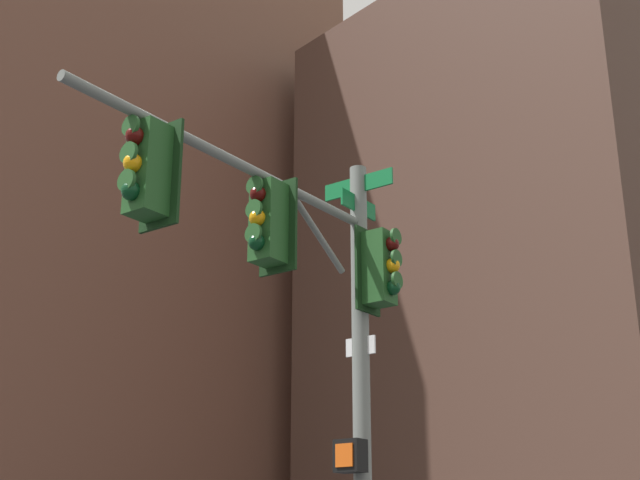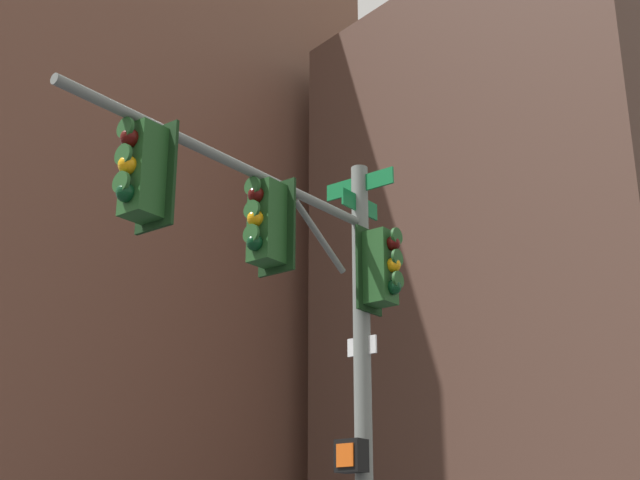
{
  "view_description": "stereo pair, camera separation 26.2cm",
  "coord_description": "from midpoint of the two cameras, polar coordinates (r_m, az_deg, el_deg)",
  "views": [
    {
      "loc": [
        8.21,
        8.59,
        1.71
      ],
      "look_at": [
        1.17,
        0.5,
        5.43
      ],
      "focal_mm": 49.98,
      "sensor_mm": 36.0,
      "label": 1
    },
    {
      "loc": [
        8.01,
        8.76,
        1.71
      ],
      "look_at": [
        1.17,
        0.5,
        5.43
      ],
      "focal_mm": 49.98,
      "sensor_mm": 36.0,
      "label": 2
    }
  ],
  "objects": [
    {
      "name": "signal_pole_assembly",
      "position": [
        10.85,
        0.01,
        -3.79
      ],
      "size": [
        5.32,
        1.71,
        6.75
      ],
      "rotation": [
        0.0,
        0.0,
        0.22
      ],
      "color": "slate",
      "rests_on": "ground_plane"
    },
    {
      "name": "building_brick_nearside",
      "position": [
        56.45,
        -14.25,
        2.43
      ],
      "size": [
        26.03,
        20.48,
        43.82
      ],
      "primitive_type": "cube",
      "color": "brown",
      "rests_on": "ground_plane"
    },
    {
      "name": "building_brick_midblock",
      "position": [
        49.6,
        16.72,
        -2.98
      ],
      "size": [
        21.88,
        19.82,
        29.69
      ],
      "primitive_type": "cube",
      "color": "#4C3328",
      "rests_on": "ground_plane"
    }
  ]
}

